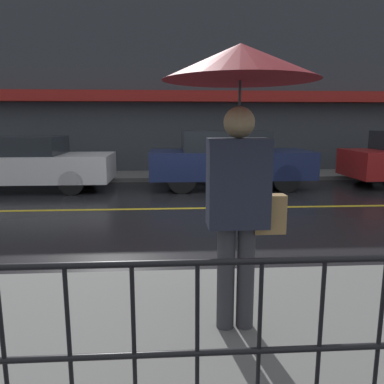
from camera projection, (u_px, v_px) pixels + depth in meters
ground_plane at (184, 209)px, 7.74m from camera, size 80.00×80.00×0.00m
sidewalk_near at (208, 334)px, 3.03m from camera, size 28.00×2.42×0.12m
sidewalk_far at (178, 176)px, 12.11m from camera, size 28.00×1.79×0.12m
lane_marking at (184, 208)px, 7.74m from camera, size 25.20×0.12×0.01m
building_storefront at (176, 78)px, 12.53m from camera, size 28.00×0.85×6.55m
railing_foreground at (229, 322)px, 1.97m from camera, size 12.00×0.04×0.94m
pedestrian at (240, 106)px, 2.72m from camera, size 1.13×1.13×2.18m
car_white at (21, 163)px, 9.76m from camera, size 4.57×1.78×1.40m
car_navy at (228, 159)px, 10.09m from camera, size 4.30×1.72×1.54m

